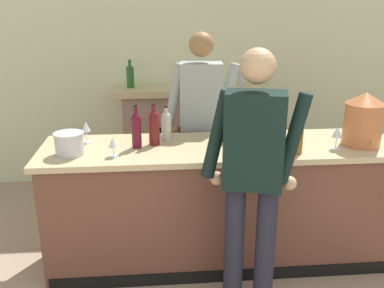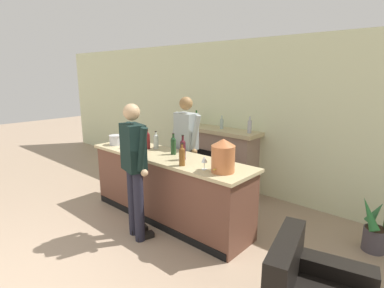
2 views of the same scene
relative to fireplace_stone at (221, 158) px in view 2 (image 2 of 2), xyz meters
name	(u,v)px [view 2 (image 2 of 2)]	position (x,y,z in m)	size (l,w,h in m)	color
wall_back_panel	(245,118)	(0.35, 0.26, 0.78)	(12.00, 0.07, 2.75)	beige
bar_counter	(168,187)	(0.16, -1.55, -0.09)	(2.77, 0.73, 0.99)	brown
fireplace_stone	(221,158)	(0.00, 0.00, 0.00)	(1.55, 0.52, 1.46)	gray
potted_plant_corner	(375,230)	(2.71, -0.46, -0.30)	(0.43, 0.43, 0.70)	#474249
person_customer	(134,166)	(0.25, -2.21, 0.41)	(0.64, 0.38, 1.80)	#201F2D
person_bartender	(186,147)	(0.05, -1.03, 0.42)	(0.66, 0.33, 1.81)	#303644
copper_dispenser	(223,155)	(1.22, -1.63, 0.61)	(0.29, 0.33, 0.41)	#BA693C
ice_bucket_steel	(116,140)	(-0.97, -1.66, 0.49)	(0.22, 0.22, 0.16)	silver
wine_bottle_burgundy_dark	(156,141)	(-0.26, -1.39, 0.53)	(0.08, 0.08, 0.28)	#AFB9B0
wine_bottle_chardonnay_pale	(147,140)	(-0.36, -1.48, 0.55)	(0.08, 0.08, 0.33)	maroon
wine_bottle_port_short	(183,149)	(0.50, -1.57, 0.56)	(0.08, 0.08, 0.35)	#4B1822
wine_bottle_riesling_slim	(139,139)	(-0.49, -1.54, 0.55)	(0.07, 0.07, 0.33)	#55101F
wine_bottle_merlot_tall	(173,145)	(0.19, -1.45, 0.55)	(0.08, 0.08, 0.32)	#1F4122
wine_bottle_cabernet_heavy	(182,155)	(0.67, -1.77, 0.54)	(0.08, 0.08, 0.30)	brown
wine_glass_front_left	(204,160)	(1.00, -1.71, 0.53)	(0.07, 0.07, 0.17)	silver
wine_glass_back_row	(124,143)	(-0.65, -1.73, 0.50)	(0.07, 0.07, 0.14)	silver
wine_glass_mid_counter	(132,136)	(-0.89, -1.39, 0.52)	(0.07, 0.07, 0.17)	silver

